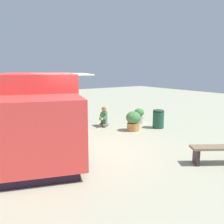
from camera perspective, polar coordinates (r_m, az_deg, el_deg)
ground_plane at (r=8.41m, az=-7.40°, el=-8.05°), size 40.00×40.00×0.00m
food_truck at (r=8.08m, az=-16.31°, el=-0.64°), size 3.95×5.43×2.42m
person_customer at (r=11.26m, az=-1.86°, el=-1.50°), size 0.74×0.72×0.88m
planter_flowering_near at (r=12.00m, az=-14.97°, el=-1.09°), size 0.46×0.46×0.67m
planter_flowering_far at (r=10.44m, az=4.87°, el=-1.94°), size 0.61×0.61×0.82m
planter_flowering_side at (r=11.80m, az=6.20°, el=-0.92°), size 0.50×0.50×0.73m
plaza_bench at (r=7.46m, az=22.92°, el=-8.19°), size 1.44×1.12×0.50m
trash_bin at (r=11.07m, az=10.51°, el=-1.47°), size 0.49×0.49×0.82m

